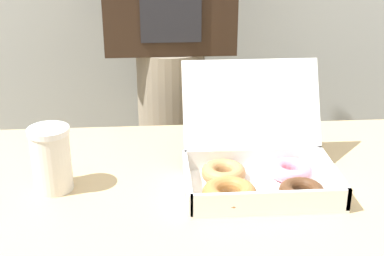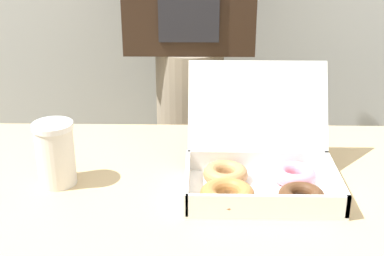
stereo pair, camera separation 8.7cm
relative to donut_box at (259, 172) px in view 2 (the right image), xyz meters
The scene contains 3 objects.
donut_box is the anchor object (origin of this frame).
coffee_cup 0.42m from the donut_box, behind, with size 0.08×0.08×0.14m.
person_customer 0.69m from the donut_box, 103.47° to the left, with size 0.39×0.22×1.69m.
Camera 2 is at (0.03, -1.02, 1.31)m, focal length 50.00 mm.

